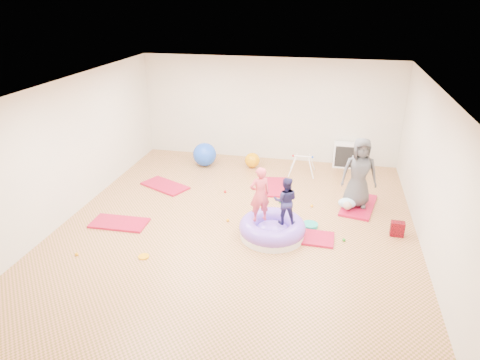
# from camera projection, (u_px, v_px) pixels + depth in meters

# --- Properties ---
(room) EXTENTS (7.01, 8.01, 2.81)m
(room) POSITION_uv_depth(u_px,v_px,m) (237.00, 162.00, 8.04)
(room) COLOR tan
(room) RESTS_ON ground
(gym_mat_front_left) EXTENTS (1.14, 0.59, 0.05)m
(gym_mat_front_left) POSITION_uv_depth(u_px,v_px,m) (119.00, 223.00, 8.69)
(gym_mat_front_left) COLOR #B51538
(gym_mat_front_left) RESTS_ON ground
(gym_mat_mid_left) EXTENTS (1.29, 1.02, 0.05)m
(gym_mat_mid_left) POSITION_uv_depth(u_px,v_px,m) (165.00, 186.00, 10.37)
(gym_mat_mid_left) COLOR #B51538
(gym_mat_mid_left) RESTS_ON ground
(gym_mat_center_back) EXTENTS (0.71, 1.17, 0.05)m
(gym_mat_center_back) POSITION_uv_depth(u_px,v_px,m) (276.00, 187.00, 10.31)
(gym_mat_center_back) COLOR #B51538
(gym_mat_center_back) RESTS_ON ground
(gym_mat_right) EXTENTS (1.13, 0.59, 0.05)m
(gym_mat_right) POSITION_uv_depth(u_px,v_px,m) (304.00, 237.00, 8.20)
(gym_mat_right) COLOR #B51538
(gym_mat_right) RESTS_ON ground
(gym_mat_rear_right) EXTENTS (0.88, 1.37, 0.05)m
(gym_mat_rear_right) POSITION_uv_depth(u_px,v_px,m) (358.00, 205.00, 9.41)
(gym_mat_rear_right) COLOR #B51538
(gym_mat_rear_right) RESTS_ON ground
(inflatable_cushion) EXTENTS (1.28, 1.28, 0.40)m
(inflatable_cushion) POSITION_uv_depth(u_px,v_px,m) (272.00, 229.00, 8.21)
(inflatable_cushion) COLOR white
(inflatable_cushion) RESTS_ON ground
(child_pink) EXTENTS (0.47, 0.42, 1.09)m
(child_pink) POSITION_uv_depth(u_px,v_px,m) (260.00, 192.00, 7.96)
(child_pink) COLOR #E04553
(child_pink) RESTS_ON inflatable_cushion
(child_navy) EXTENTS (0.48, 0.39, 0.93)m
(child_navy) POSITION_uv_depth(u_px,v_px,m) (286.00, 198.00, 7.89)
(child_navy) COLOR #231E4D
(child_navy) RESTS_ON inflatable_cushion
(adult_caregiver) EXTENTS (0.80, 0.57, 1.53)m
(adult_caregiver) POSITION_uv_depth(u_px,v_px,m) (359.00, 173.00, 9.06)
(adult_caregiver) COLOR #454548
(adult_caregiver) RESTS_ON gym_mat_rear_right
(infant) EXTENTS (0.39, 0.39, 0.23)m
(infant) POSITION_uv_depth(u_px,v_px,m) (347.00, 204.00, 9.17)
(infant) COLOR #B4E1FA
(infant) RESTS_ON gym_mat_rear_right
(ball_pit_balls) EXTENTS (4.95, 3.59, 0.06)m
(ball_pit_balls) POSITION_uv_depth(u_px,v_px,m) (267.00, 212.00, 9.13)
(ball_pit_balls) COLOR blue
(ball_pit_balls) RESTS_ON ground
(exercise_ball_blue) EXTENTS (0.63, 0.63, 0.63)m
(exercise_ball_blue) POSITION_uv_depth(u_px,v_px,m) (205.00, 154.00, 11.53)
(exercise_ball_blue) COLOR blue
(exercise_ball_blue) RESTS_ON ground
(exercise_ball_orange) EXTENTS (0.40, 0.40, 0.40)m
(exercise_ball_orange) POSITION_uv_depth(u_px,v_px,m) (252.00, 160.00, 11.46)
(exercise_ball_orange) COLOR orange
(exercise_ball_orange) RESTS_ON ground
(infant_play_gym) EXTENTS (0.66, 0.63, 0.51)m
(infant_play_gym) POSITION_uv_depth(u_px,v_px,m) (302.00, 162.00, 10.95)
(infant_play_gym) COLOR white
(infant_play_gym) RESTS_ON ground
(cube_shelf) EXTENTS (0.66, 0.33, 0.66)m
(cube_shelf) POSITION_uv_depth(u_px,v_px,m) (346.00, 155.00, 11.44)
(cube_shelf) COLOR white
(cube_shelf) RESTS_ON ground
(balance_disc) EXTENTS (0.32, 0.32, 0.07)m
(balance_disc) POSITION_uv_depth(u_px,v_px,m) (310.00, 225.00, 8.59)
(balance_disc) COLOR #1AAB95
(balance_disc) RESTS_ON ground
(backpack) EXTENTS (0.26, 0.17, 0.29)m
(backpack) POSITION_uv_depth(u_px,v_px,m) (397.00, 229.00, 8.23)
(backpack) COLOR #A90111
(backpack) RESTS_ON ground
(yellow_toy) EXTENTS (0.19, 0.19, 0.03)m
(yellow_toy) POSITION_uv_depth(u_px,v_px,m) (144.00, 257.00, 7.60)
(yellow_toy) COLOR #FFA80A
(yellow_toy) RESTS_ON ground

